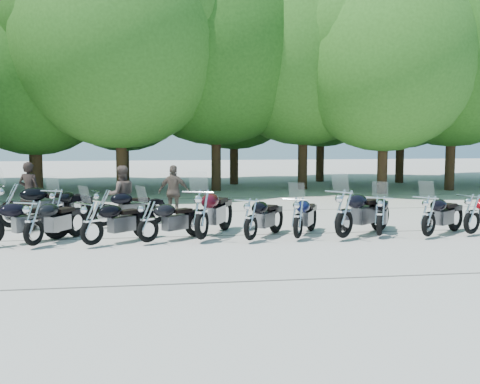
{
  "coord_description": "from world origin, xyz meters",
  "views": [
    {
      "loc": [
        -1.96,
        -12.37,
        2.52
      ],
      "look_at": [
        0.0,
        1.5,
        1.1
      ],
      "focal_mm": 42.0,
      "sensor_mm": 36.0,
      "label": 1
    }
  ],
  "objects": [
    {
      "name": "motorcycle_2",
      "position": [
        -3.51,
        0.39,
        0.59
      ],
      "size": [
        2.0,
        1.85,
        1.18
      ],
      "primitive_type": null,
      "rotation": [
        0.0,
        0.0,
        2.28
      ],
      "color": "black",
      "rests_on": "ground"
    },
    {
      "name": "rider_1",
      "position": [
        -3.08,
        3.8,
        0.83
      ],
      "size": [
        0.94,
        0.81,
        1.67
      ],
      "primitive_type": "imported",
      "rotation": [
        0.0,
        0.0,
        3.39
      ],
      "color": "brown",
      "rests_on": "ground"
    },
    {
      "name": "tree_12",
      "position": [
        1.8,
        16.47,
        5.72
      ],
      "size": [
        7.88,
        7.88,
        9.67
      ],
      "color": "#3A2614",
      "rests_on": "ground"
    },
    {
      "name": "tree_4",
      "position": [
        0.54,
        13.09,
        6.64
      ],
      "size": [
        9.13,
        9.13,
        11.2
      ],
      "color": "#3A2614",
      "rests_on": "ground"
    },
    {
      "name": "motorcycle_1",
      "position": [
        -4.79,
        0.49,
        0.61
      ],
      "size": [
        1.6,
        2.21,
        1.22
      ],
      "primitive_type": null,
      "rotation": [
        0.0,
        0.0,
        2.65
      ],
      "color": "black",
      "rests_on": "ground"
    },
    {
      "name": "tree_13",
      "position": [
        6.69,
        17.47,
        6.04
      ],
      "size": [
        8.31,
        8.31,
        10.2
      ],
      "color": "#3A2614",
      "rests_on": "ground"
    },
    {
      "name": "motorcycle_6",
      "position": [
        1.27,
        0.55,
        0.59
      ],
      "size": [
        1.53,
        2.16,
        1.19
      ],
      "primitive_type": null,
      "rotation": [
        0.0,
        0.0,
        2.66
      ],
      "color": "#0C1035",
      "rests_on": "ground"
    },
    {
      "name": "tree_6",
      "position": [
        7.55,
        10.82,
        5.81
      ],
      "size": [
        8.0,
        8.0,
        9.82
      ],
      "color": "#3A2614",
      "rests_on": "ground"
    },
    {
      "name": "tree_3",
      "position": [
        -3.57,
        11.24,
        6.32
      ],
      "size": [
        8.7,
        8.7,
        10.67
      ],
      "color": "#3A2614",
      "rests_on": "ground"
    },
    {
      "name": "rider_0",
      "position": [
        -5.81,
        4.73,
        0.87
      ],
      "size": [
        0.73,
        0.59,
        1.75
      ],
      "primitive_type": "imported",
      "rotation": [
        0.0,
        0.0,
        2.85
      ],
      "color": "black",
      "rests_on": "ground"
    },
    {
      "name": "motorcycle_5",
      "position": [
        0.11,
        0.46,
        0.6
      ],
      "size": [
        1.73,
        2.1,
        1.19
      ],
      "primitive_type": null,
      "rotation": [
        0.0,
        0.0,
        2.54
      ],
      "color": "black",
      "rests_on": "ground"
    },
    {
      "name": "motorcycle_7",
      "position": [
        2.36,
        0.41,
        0.7
      ],
      "size": [
        2.37,
        2.16,
        1.39
      ],
      "primitive_type": null,
      "rotation": [
        0.0,
        0.0,
        2.27
      ],
      "color": "black",
      "rests_on": "ground"
    },
    {
      "name": "rider_2",
      "position": [
        -1.58,
        4.59,
        0.81
      ],
      "size": [
        1.03,
        0.63,
        1.63
      ],
      "primitive_type": "imported",
      "rotation": [
        0.0,
        0.0,
        2.87
      ],
      "color": "brown",
      "rests_on": "ground"
    },
    {
      "name": "tree_7",
      "position": [
        11.2,
        11.78,
        6.39
      ],
      "size": [
        8.79,
        8.79,
        10.79
      ],
      "color": "#3A2614",
      "rests_on": "ground"
    },
    {
      "name": "tree_5",
      "position": [
        4.61,
        13.2,
        6.57
      ],
      "size": [
        9.04,
        9.04,
        11.1
      ],
      "color": "#3A2614",
      "rests_on": "ground"
    },
    {
      "name": "motorcycle_9",
      "position": [
        4.48,
        0.36,
        0.6
      ],
      "size": [
        2.08,
        1.81,
        1.2
      ],
      "primitive_type": null,
      "rotation": [
        0.0,
        0.0,
        2.23
      ],
      "color": "black",
      "rests_on": "ground"
    },
    {
      "name": "motorcycle_11",
      "position": [
        -5.92,
        3.09,
        0.71
      ],
      "size": [
        2.58,
        1.86,
        1.42
      ],
      "primitive_type": null,
      "rotation": [
        0.0,
        0.0,
        2.06
      ],
      "color": "black",
      "rests_on": "ground"
    },
    {
      "name": "motorcycle_13",
      "position": [
        -3.51,
        3.09,
        0.6
      ],
      "size": [
        2.19,
        1.47,
        1.19
      ],
      "primitive_type": null,
      "rotation": [
        0.0,
        0.0,
        2.0
      ],
      "color": "black",
      "rests_on": "ground"
    },
    {
      "name": "ground",
      "position": [
        0.0,
        0.0,
        0.0
      ],
      "size": [
        90.0,
        90.0,
        0.0
      ],
      "primitive_type": "plane",
      "color": "#A8A298",
      "rests_on": "ground"
    },
    {
      "name": "motorcycle_12",
      "position": [
        -4.78,
        3.3,
        0.6
      ],
      "size": [
        1.43,
        2.22,
        1.21
      ],
      "primitive_type": null,
      "rotation": [
        0.0,
        0.0,
        2.74
      ],
      "color": "black",
      "rests_on": "ground"
    },
    {
      "name": "motorcycle_8",
      "position": [
        3.34,
        0.61,
        0.59
      ],
      "size": [
        1.48,
        2.16,
        1.18
      ],
      "primitive_type": null,
      "rotation": [
        0.0,
        0.0,
        2.69
      ],
      "color": "black",
      "rests_on": "ground"
    },
    {
      "name": "motorcycle_4",
      "position": [
        -1.03,
        0.66,
        0.71
      ],
      "size": [
        1.73,
        2.61,
        1.42
      ],
      "primitive_type": null,
      "rotation": [
        0.0,
        0.0,
        2.72
      ],
      "color": "#3B0810",
      "rests_on": "ground"
    },
    {
      "name": "tree_14",
      "position": [
        10.68,
        16.09,
        5.83
      ],
      "size": [
        8.02,
        8.02,
        9.84
      ],
      "color": "#3A2614",
      "rests_on": "ground"
    },
    {
      "name": "motorcycle_10",
      "position": [
        5.71,
        0.53,
        0.6
      ],
      "size": [
        2.19,
        1.53,
        1.2
      ],
      "primitive_type": null,
      "rotation": [
        0.0,
        0.0,
        2.03
      ],
      "color": "maroon",
      "rests_on": "ground"
    },
    {
      "name": "tree_11",
      "position": [
        -3.76,
        16.43,
        5.49
      ],
      "size": [
        7.56,
        7.56,
        9.28
      ],
      "color": "#3A2614",
      "rests_on": "ground"
    },
    {
      "name": "motorcycle_3",
      "position": [
        -2.27,
        0.55,
        0.58
      ],
      "size": [
        1.99,
        1.75,
        1.16
      ],
      "primitive_type": null,
      "rotation": [
        0.0,
        0.0,
        2.23
      ],
      "color": "black",
      "rests_on": "ground"
    },
    {
      "name": "tree_2",
      "position": [
        -7.25,
        12.84,
        5.31
      ],
      "size": [
        7.31,
        7.31,
        8.97
      ],
      "color": "#3A2614",
      "rests_on": "ground"
    },
    {
      "name": "tree_10",
      "position": [
        -8.29,
        16.97,
        5.66
      ],
      "size": [
        7.78,
        7.78,
        9.55
      ],
      "color": "#3A2614",
      "rests_on": "ground"
    }
  ]
}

